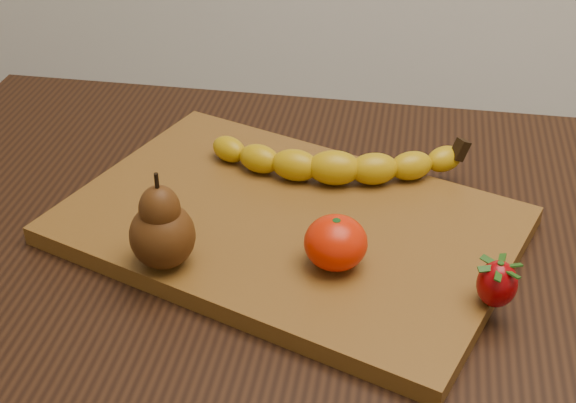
% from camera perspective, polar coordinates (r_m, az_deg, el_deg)
% --- Properties ---
extents(table, '(1.00, 0.70, 0.76)m').
position_cam_1_polar(table, '(0.88, 1.63, -8.67)').
color(table, black).
rests_on(table, ground).
extents(cutting_board, '(0.53, 0.44, 0.02)m').
position_cam_1_polar(cutting_board, '(0.83, 0.00, -1.72)').
color(cutting_board, brown).
rests_on(cutting_board, table).
extents(banana, '(0.25, 0.08, 0.04)m').
position_cam_1_polar(banana, '(0.88, 3.31, 2.41)').
color(banana, '#C09709').
rests_on(banana, cutting_board).
extents(pear, '(0.07, 0.07, 0.10)m').
position_cam_1_polar(pear, '(0.75, -9.03, -1.32)').
color(pear, '#4B270C').
rests_on(pear, cutting_board).
extents(mandarin, '(0.06, 0.06, 0.05)m').
position_cam_1_polar(mandarin, '(0.75, 3.41, -2.94)').
color(mandarin, red).
rests_on(mandarin, cutting_board).
extents(strawberry, '(0.05, 0.05, 0.05)m').
position_cam_1_polar(strawberry, '(0.73, 14.66, -5.58)').
color(strawberry, '#8F0307').
rests_on(strawberry, cutting_board).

